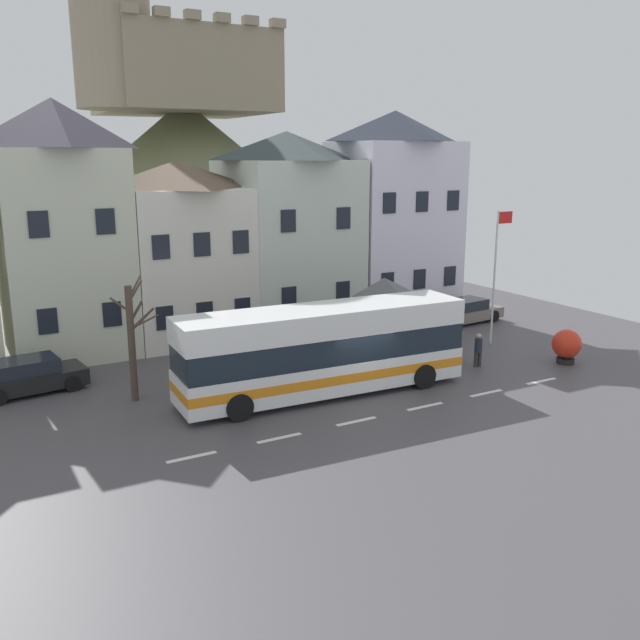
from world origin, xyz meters
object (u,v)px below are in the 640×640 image
flagpole (496,267)px  bare_tree_00 (132,339)px  parked_car_00 (399,323)px  hilltop_castle (186,180)px  public_bench (333,339)px  bus_shelter (384,291)px  pedestrian_03 (459,343)px  transit_bus (324,351)px  parked_car_01 (464,311)px  pedestrian_01 (478,349)px  parked_car_02 (28,376)px  townhouse_01 (62,230)px  pedestrian_02 (430,339)px  townhouse_04 (393,214)px  harbour_buoy (567,345)px  townhouse_03 (287,229)px  townhouse_02 (180,250)px  pedestrian_00 (382,345)px

flagpole → bare_tree_00: (-17.40, 0.63, -1.43)m
parked_car_00 → bare_tree_00: size_ratio=0.95×
hilltop_castle → public_bench: hilltop_castle is taller
public_bench → bare_tree_00: bearing=-166.2°
bus_shelter → pedestrian_03: 4.11m
transit_bus → parked_car_01: size_ratio=2.47×
pedestrian_01 → bare_tree_00: size_ratio=0.32×
flagpole → pedestrian_03: bearing=-157.4°
hilltop_castle → parked_car_00: 25.67m
parked_car_01 → parked_car_02: (-22.57, -0.65, 0.03)m
townhouse_01 → pedestrian_02: size_ratio=7.48×
townhouse_04 → hilltop_castle: (-5.82, 19.70, 1.48)m
parked_car_01 → pedestrian_02: pedestrian_02 is taller
transit_bus → harbour_buoy: transit_bus is taller
townhouse_03 → harbour_buoy: size_ratio=6.67×
bus_shelter → pedestrian_02: bearing=-35.8°
townhouse_01 → harbour_buoy: size_ratio=7.46×
townhouse_02 → townhouse_03: (6.04, 0.01, 0.74)m
pedestrian_03 → public_bench: size_ratio=0.95×
bus_shelter → harbour_buoy: 8.46m
townhouse_01 → bare_tree_00: (0.90, -8.17, -3.37)m
parked_car_02 → harbour_buoy: size_ratio=2.79×
parked_car_00 → pedestrian_00: size_ratio=2.93×
transit_bus → pedestrian_00: 4.97m
townhouse_03 → parked_car_01: bearing=-30.9°
parked_car_02 → public_bench: parked_car_02 is taller
townhouse_01 → parked_car_02: size_ratio=2.68×
hilltop_castle → pedestrian_01: bearing=-84.9°
harbour_buoy → bare_tree_00: 18.67m
townhouse_04 → pedestrian_01: (-3.08, -11.01, -4.95)m
bus_shelter → pedestrian_03: (2.44, -2.48, -2.19)m
public_bench → townhouse_02: bearing=132.3°
townhouse_04 → parked_car_00: size_ratio=2.62×
townhouse_04 → parked_car_02: 21.96m
hilltop_castle → harbour_buoy: size_ratio=20.82×
bus_shelter → bare_tree_00: bearing=-177.6°
townhouse_03 → public_bench: size_ratio=6.28×
parked_car_00 → pedestrian_00: bearing=47.4°
pedestrian_00 → bus_shelter: bearing=54.4°
hilltop_castle → parked_car_02: hilltop_castle is taller
pedestrian_02 → flagpole: (3.99, 0.15, 2.99)m
townhouse_03 → townhouse_04: townhouse_04 is taller
townhouse_01 → parked_car_00: townhouse_01 is taller
parked_car_00 → public_bench: size_ratio=2.67×
parked_car_02 → harbour_buoy: 22.73m
parked_car_01 → bare_tree_00: 19.51m
townhouse_04 → pedestrian_01: townhouse_04 is taller
pedestrian_01 → pedestrian_03: pedestrian_03 is taller
hilltop_castle → parked_car_01: size_ratio=6.86×
pedestrian_01 → harbour_buoy: size_ratio=0.97×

